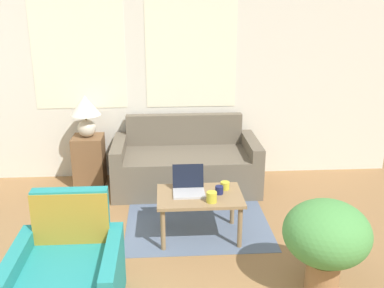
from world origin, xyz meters
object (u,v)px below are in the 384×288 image
at_px(armchair, 68,280).
at_px(potted_plant, 326,236).
at_px(coffee_table, 200,200).
at_px(cup_white, 219,190).
at_px(table_lamp, 86,111).
at_px(laptop, 189,187).
at_px(cup_navy, 212,197).
at_px(cup_yellow, 225,186).
at_px(couch, 186,165).

bearing_deg(armchair, potted_plant, 3.97).
bearing_deg(armchair, coffee_table, 44.46).
xyz_separation_m(cup_white, potted_plant, (0.71, -0.89, -0.01)).
relative_size(coffee_table, potted_plant, 1.08).
bearing_deg(armchair, table_lamp, 94.82).
xyz_separation_m(armchair, laptop, (0.94, 1.09, 0.23)).
relative_size(armchair, potted_plant, 1.13).
distance_m(laptop, cup_white, 0.29).
height_order(armchair, potted_plant, armchair).
distance_m(laptop, cup_navy, 0.30).
distance_m(coffee_table, potted_plant, 1.26).
bearing_deg(coffee_table, potted_plant, -44.60).
relative_size(cup_yellow, potted_plant, 0.12).
relative_size(cup_navy, potted_plant, 0.13).
distance_m(armchair, table_lamp, 2.49).
bearing_deg(couch, armchair, -113.46).
xyz_separation_m(laptop, potted_plant, (1.00, -0.95, -0.03)).
distance_m(couch, table_lamp, 1.35).
relative_size(armchair, cup_white, 10.95).
xyz_separation_m(coffee_table, cup_white, (0.18, 0.01, 0.10)).
height_order(table_lamp, potted_plant, table_lamp).
distance_m(couch, laptop, 1.17).
height_order(couch, table_lamp, table_lamp).
bearing_deg(laptop, potted_plant, -43.63).
height_order(table_lamp, coffee_table, table_lamp).
relative_size(couch, laptop, 5.75).
height_order(table_lamp, cup_yellow, table_lamp).
bearing_deg(potted_plant, cup_yellow, 122.85).
bearing_deg(couch, coffee_table, -86.77).
xyz_separation_m(couch, cup_yellow, (0.32, -1.10, 0.20)).
height_order(armchair, cup_white, armchair).
relative_size(couch, cup_white, 22.24).
relative_size(table_lamp, laptop, 1.68).
relative_size(laptop, potted_plant, 0.40).
xyz_separation_m(table_lamp, cup_white, (1.42, -1.37, -0.45)).
height_order(couch, armchair, armchair).
bearing_deg(table_lamp, cup_yellow, -40.20).
height_order(cup_yellow, potted_plant, potted_plant).
bearing_deg(laptop, table_lamp, 131.07).
relative_size(couch, table_lamp, 3.41).
height_order(table_lamp, laptop, table_lamp).
distance_m(couch, coffee_table, 1.22).
relative_size(couch, cup_yellow, 19.55).
xyz_separation_m(couch, potted_plant, (0.97, -2.10, 0.20)).
bearing_deg(table_lamp, potted_plant, -46.58).
bearing_deg(cup_navy, table_lamp, 130.89).
bearing_deg(table_lamp, laptop, -48.93).
bearing_deg(cup_white, cup_navy, -117.47).
bearing_deg(cup_white, coffee_table, -177.59).
bearing_deg(cup_navy, cup_yellow, 60.18).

